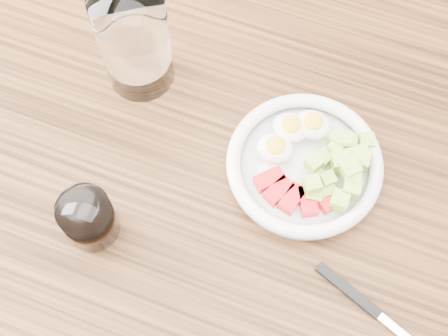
{
  "coord_description": "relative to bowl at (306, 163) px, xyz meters",
  "views": [
    {
      "loc": [
        0.1,
        -0.28,
        1.55
      ],
      "look_at": [
        -0.01,
        0.01,
        0.8
      ],
      "focal_mm": 50.0,
      "sensor_mm": 36.0,
      "label": 1
    }
  ],
  "objects": [
    {
      "name": "coffee_glass",
      "position": [
        -0.23,
        -0.18,
        0.02
      ],
      "size": [
        0.07,
        0.07,
        0.08
      ],
      "color": "white",
      "rests_on": "dining_table"
    },
    {
      "name": "ground",
      "position": [
        -0.09,
        -0.06,
        -0.79
      ],
      "size": [
        4.0,
        4.0,
        0.0
      ],
      "primitive_type": "plane",
      "color": "brown",
      "rests_on": "ground"
    },
    {
      "name": "dining_table",
      "position": [
        -0.09,
        -0.06,
        -0.12
      ],
      "size": [
        1.5,
        0.9,
        0.77
      ],
      "color": "brown",
      "rests_on": "ground"
    },
    {
      "name": "bowl",
      "position": [
        0.0,
        0.0,
        0.0
      ],
      "size": [
        0.21,
        0.21,
        0.05
      ],
      "color": "white",
      "rests_on": "dining_table"
    },
    {
      "name": "fork",
      "position": [
        0.13,
        -0.15,
        -0.01
      ],
      "size": [
        0.19,
        0.08,
        0.01
      ],
      "color": "black",
      "rests_on": "dining_table"
    },
    {
      "name": "water_glass",
      "position": [
        -0.26,
        0.06,
        0.07
      ],
      "size": [
        0.1,
        0.1,
        0.17
      ],
      "primitive_type": "cylinder",
      "color": "white",
      "rests_on": "dining_table"
    }
  ]
}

